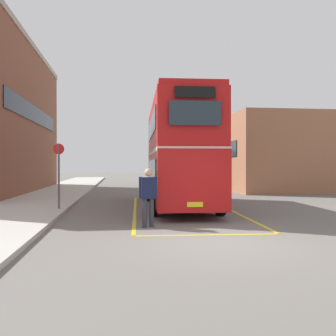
% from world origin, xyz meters
% --- Properties ---
extents(ground_plane, '(135.60, 135.60, 0.00)m').
position_xyz_m(ground_plane, '(0.00, 14.40, 0.00)').
color(ground_plane, '#66605B').
extents(sidewalk_left, '(4.00, 57.60, 0.14)m').
position_xyz_m(sidewalk_left, '(-6.50, 16.80, 0.07)').
color(sidewalk_left, '#B2ADA3').
rests_on(sidewalk_left, ground).
extents(depot_building_right, '(8.89, 15.23, 5.51)m').
position_xyz_m(depot_building_right, '(9.91, 21.57, 2.76)').
color(depot_building_right, '#9E6647').
rests_on(depot_building_right, ground).
extents(double_decker_bus, '(3.12, 10.10, 4.75)m').
position_xyz_m(double_decker_bus, '(0.29, 7.98, 2.51)').
color(double_decker_bus, black).
rests_on(double_decker_bus, ground).
extents(single_deck_bus, '(3.23, 8.73, 3.02)m').
position_xyz_m(single_deck_bus, '(3.12, 23.59, 1.64)').
color(single_deck_bus, black).
rests_on(single_deck_bus, ground).
extents(pedestrian_boarding, '(0.58, 0.36, 1.80)m').
position_xyz_m(pedestrian_boarding, '(-1.50, 2.52, 1.06)').
color(pedestrian_boarding, '#2D2D38').
rests_on(pedestrian_boarding, ground).
extents(bus_stop_sign, '(0.44, 0.11, 2.64)m').
position_xyz_m(bus_stop_sign, '(-4.82, 6.74, 1.73)').
color(bus_stop_sign, '#4C4C51').
rests_on(bus_stop_sign, sidewalk_left).
extents(bay_marking_yellow, '(4.69, 12.18, 0.01)m').
position_xyz_m(bay_marking_yellow, '(0.25, 6.11, 0.00)').
color(bay_marking_yellow, gold).
rests_on(bay_marking_yellow, ground).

